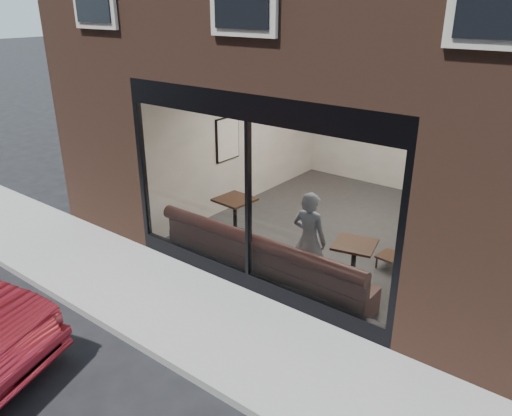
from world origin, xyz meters
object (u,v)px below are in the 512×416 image
Objects in this scene: cafe_table_left at (235,200)px; person at (309,240)px; cafe_table_right at (355,245)px; cafe_chair_right at (392,257)px; banquette at (264,267)px.

person is at bearing -19.16° from cafe_table_left.
cafe_table_left is at bearing 173.56° from cafe_table_right.
cafe_table_left is at bearing 15.75° from cafe_chair_right.
cafe_table_right is at bearing 77.07° from cafe_chair_right.
banquette is at bearing 23.78° from person.
person is at bearing -142.46° from cafe_table_right.
cafe_table_left reaches higher than cafe_chair_right.
cafe_chair_right is at bearing -124.14° from person.
cafe_table_right is at bearing -143.28° from person.
person reaches higher than cafe_table_right.
banquette is 1.58m from cafe_table_right.
person is 1.71m from cafe_chair_right.
cafe_table_right is at bearing 31.04° from banquette.
banquette is 0.96m from person.
cafe_table_right is (2.81, -0.32, 0.00)m from cafe_table_left.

